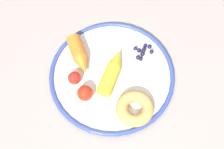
% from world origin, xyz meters
% --- Properties ---
extents(dining_table, '(0.91, 0.75, 0.75)m').
position_xyz_m(dining_table, '(0.00, 0.00, 0.64)').
color(dining_table, gray).
rests_on(dining_table, ground_plane).
extents(plate, '(0.32, 0.32, 0.02)m').
position_xyz_m(plate, '(-0.06, 0.03, 0.76)').
color(plate, silver).
rests_on(plate, dining_table).
extents(carrot_orange, '(0.10, 0.11, 0.04)m').
position_xyz_m(carrot_orange, '(-0.15, 0.05, 0.78)').
color(carrot_orange, orange).
rests_on(carrot_orange, plate).
extents(carrot_yellow, '(0.04, 0.13, 0.04)m').
position_xyz_m(carrot_yellow, '(-0.06, 0.03, 0.78)').
color(carrot_yellow, yellow).
rests_on(carrot_yellow, plate).
extents(donut, '(0.13, 0.13, 0.03)m').
position_xyz_m(donut, '(0.02, -0.04, 0.78)').
color(donut, tan).
rests_on(donut, plate).
extents(blueberry_pile, '(0.05, 0.05, 0.02)m').
position_xyz_m(blueberry_pile, '(-0.00, 0.12, 0.77)').
color(blueberry_pile, '#191638').
rests_on(blueberry_pile, plate).
extents(tomato_near, '(0.04, 0.04, 0.04)m').
position_xyz_m(tomato_near, '(-0.10, -0.05, 0.78)').
color(tomato_near, red).
rests_on(tomato_near, plate).
extents(tomato_mid, '(0.03, 0.03, 0.03)m').
position_xyz_m(tomato_mid, '(-0.14, -0.02, 0.78)').
color(tomato_mid, red).
rests_on(tomato_mid, plate).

